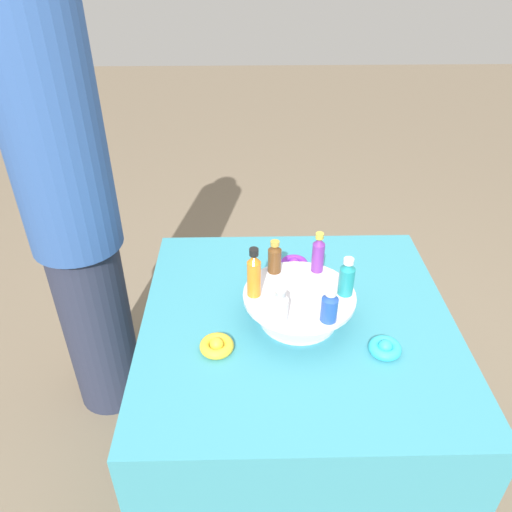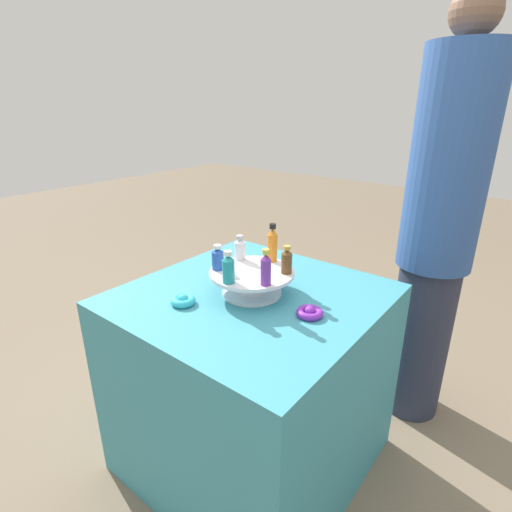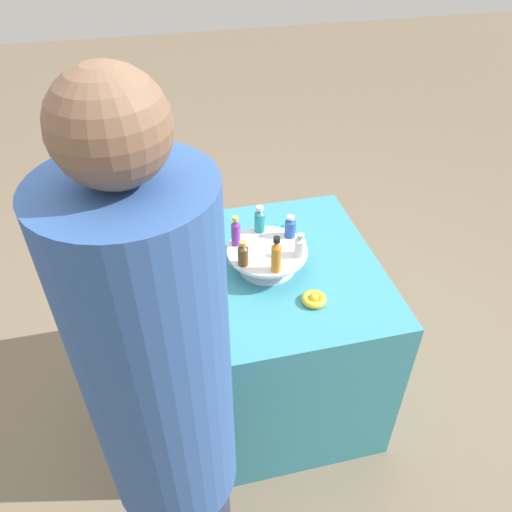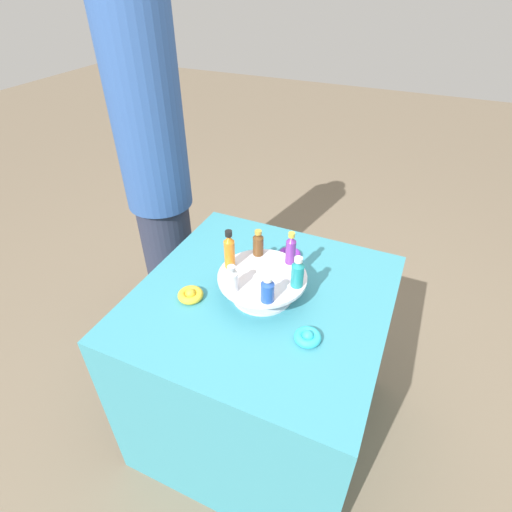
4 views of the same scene
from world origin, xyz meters
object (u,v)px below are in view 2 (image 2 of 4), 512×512
at_px(bottle_blue, 218,258).
at_px(ribbon_bow_teal, 183,300).
at_px(bottle_teal, 229,268).
at_px(bottle_orange, 272,244).
at_px(bottle_purple, 266,269).
at_px(ribbon_bow_purple, 310,312).
at_px(ribbon_bow_gold, 263,264).
at_px(display_stand, 252,280).
at_px(bottle_clear, 240,248).
at_px(person_figure, 438,231).
at_px(bottle_brown, 287,261).

relative_size(bottle_blue, ribbon_bow_teal, 1.08).
xyz_separation_m(bottle_blue, bottle_teal, (0.06, 0.10, 0.01)).
bearing_deg(bottle_orange, bottle_purple, 30.58).
distance_m(ribbon_bow_purple, ribbon_bow_gold, 0.42).
xyz_separation_m(display_stand, bottle_blue, (0.06, -0.10, 0.07)).
distance_m(bottle_blue, ribbon_bow_gold, 0.30).
xyz_separation_m(bottle_clear, ribbon_bow_teal, (0.26, -0.03, -0.12)).
bearing_deg(bottle_teal, ribbon_bow_teal, -56.83).
height_order(bottle_purple, ribbon_bow_purple, bottle_purple).
relative_size(bottle_blue, person_figure, 0.05).
distance_m(ribbon_bow_purple, person_figure, 0.75).
bearing_deg(bottle_clear, bottle_brown, 90.58).
bearing_deg(bottle_brown, ribbon_bow_teal, -41.21).
bearing_deg(ribbon_bow_gold, display_stand, 27.62).
height_order(display_stand, ribbon_bow_gold, display_stand).
relative_size(bottle_teal, person_figure, 0.06).
bearing_deg(bottle_blue, person_figure, 146.04).
bearing_deg(bottle_blue, ribbon_bow_gold, -177.95).
xyz_separation_m(display_stand, bottle_teal, (0.12, 0.00, 0.08)).
bearing_deg(display_stand, ribbon_bow_gold, -152.38).
bearing_deg(ribbon_bow_purple, bottle_brown, -116.83).
bearing_deg(bottle_orange, display_stand, 0.58).
bearing_deg(ribbon_bow_teal, bottle_purple, 122.05).
distance_m(bottle_brown, ribbon_bow_gold, 0.29).
relative_size(display_stand, bottle_teal, 2.73).
xyz_separation_m(bottle_teal, ribbon_bow_purple, (-0.11, 0.24, -0.12)).
bearing_deg(bottle_brown, bottle_orange, -119.42).
bearing_deg(ribbon_bow_purple, ribbon_bow_teal, -62.38).
relative_size(bottle_orange, ribbon_bow_purple, 1.65).
distance_m(display_stand, bottle_blue, 0.14).
distance_m(bottle_brown, ribbon_bow_purple, 0.20).
bearing_deg(bottle_purple, bottle_orange, -149.42).
relative_size(ribbon_bow_gold, person_figure, 0.05).
distance_m(bottle_clear, ribbon_bow_gold, 0.19).
relative_size(bottle_clear, ribbon_bow_teal, 1.12).
bearing_deg(bottle_clear, bottle_blue, 0.58).
height_order(bottle_clear, ribbon_bow_teal, bottle_clear).
xyz_separation_m(bottle_teal, bottle_orange, (-0.24, -0.00, 0.02)).
xyz_separation_m(bottle_teal, bottle_brown, (-0.18, 0.10, -0.01)).
relative_size(bottle_blue, bottle_orange, 0.63).
bearing_deg(ribbon_bow_gold, bottle_blue, 2.05).
height_order(bottle_clear, ribbon_bow_purple, bottle_clear).
distance_m(ribbon_bow_teal, person_figure, 1.07).
bearing_deg(bottle_brown, bottle_clear, -89.42).
relative_size(ribbon_bow_purple, ribbon_bow_gold, 0.99).
bearing_deg(person_figure, ribbon_bow_teal, -0.46).
height_order(ribbon_bow_purple, person_figure, person_figure).
height_order(display_stand, ribbon_bow_purple, display_stand).
height_order(bottle_orange, ribbon_bow_teal, bottle_orange).
bearing_deg(bottle_orange, bottle_clear, -59.42).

